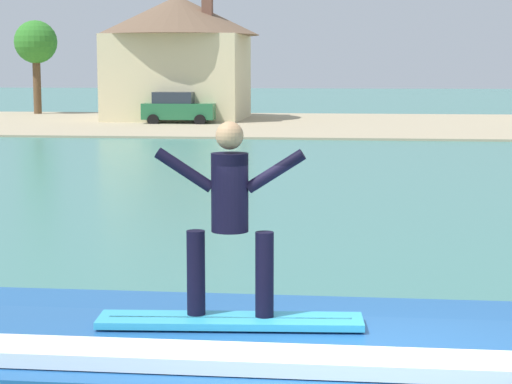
{
  "coord_description": "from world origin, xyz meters",
  "views": [
    {
      "loc": [
        -0.05,
        -6.53,
        3.34
      ],
      "look_at": [
        -1.57,
        6.89,
        1.48
      ],
      "focal_mm": 64.83,
      "sensor_mm": 36.0,
      "label": 1
    }
  ],
  "objects_px": {
    "wave_crest": "(185,383)",
    "house_with_chimney": "(178,52)",
    "tree_tall_bare": "(36,44)",
    "surfer": "(230,208)",
    "surfboard": "(230,321)",
    "car_near_shore": "(179,108)"
  },
  "relations": [
    {
      "from": "surfer",
      "to": "tree_tall_bare",
      "type": "xyz_separation_m",
      "value": [
        -20.58,
        52.73,
        2.65
      ]
    },
    {
      "from": "house_with_chimney",
      "to": "surfer",
      "type": "bearing_deg",
      "value": -78.29
    },
    {
      "from": "wave_crest",
      "to": "car_near_shore",
      "type": "distance_m",
      "value": 44.7
    },
    {
      "from": "wave_crest",
      "to": "tree_tall_bare",
      "type": "distance_m",
      "value": 56.54
    },
    {
      "from": "surfboard",
      "to": "surfer",
      "type": "bearing_deg",
      "value": 97.43
    },
    {
      "from": "surfboard",
      "to": "surfer",
      "type": "relative_size",
      "value": 1.37
    },
    {
      "from": "wave_crest",
      "to": "surfer",
      "type": "bearing_deg",
      "value": -10.0
    },
    {
      "from": "wave_crest",
      "to": "tree_tall_bare",
      "type": "bearing_deg",
      "value": 110.95
    },
    {
      "from": "house_with_chimney",
      "to": "car_near_shore",
      "type": "bearing_deg",
      "value": -79.11
    },
    {
      "from": "wave_crest",
      "to": "house_with_chimney",
      "type": "height_order",
      "value": "house_with_chimney"
    },
    {
      "from": "surfboard",
      "to": "tree_tall_bare",
      "type": "distance_m",
      "value": 56.78
    },
    {
      "from": "wave_crest",
      "to": "tree_tall_bare",
      "type": "height_order",
      "value": "tree_tall_bare"
    },
    {
      "from": "tree_tall_bare",
      "to": "surfer",
      "type": "bearing_deg",
      "value": -68.68
    },
    {
      "from": "surfer",
      "to": "house_with_chimney",
      "type": "xyz_separation_m",
      "value": [
        -9.91,
        47.81,
        2.03
      ]
    },
    {
      "from": "car_near_shore",
      "to": "wave_crest",
      "type": "bearing_deg",
      "value": -78.73
    },
    {
      "from": "wave_crest",
      "to": "car_near_shore",
      "type": "height_order",
      "value": "car_near_shore"
    },
    {
      "from": "surfer",
      "to": "tree_tall_bare",
      "type": "bearing_deg",
      "value": 111.32
    },
    {
      "from": "house_with_chimney",
      "to": "tree_tall_bare",
      "type": "height_order",
      "value": "house_with_chimney"
    },
    {
      "from": "surfer",
      "to": "tree_tall_bare",
      "type": "relative_size",
      "value": 0.27
    },
    {
      "from": "surfboard",
      "to": "wave_crest",
      "type": "bearing_deg",
      "value": 162.09
    },
    {
      "from": "wave_crest",
      "to": "house_with_chimney",
      "type": "bearing_deg",
      "value": 101.24
    },
    {
      "from": "wave_crest",
      "to": "surfboard",
      "type": "relative_size",
      "value": 3.4
    }
  ]
}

